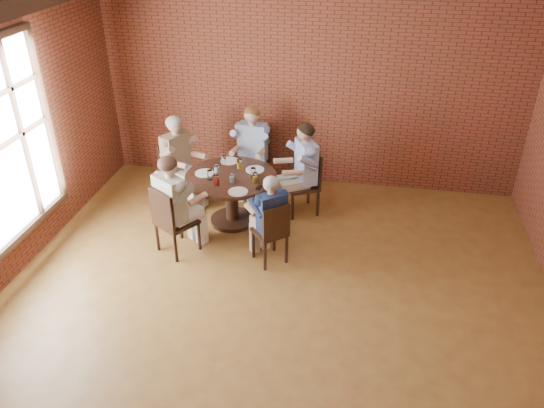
% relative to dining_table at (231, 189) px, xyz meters
% --- Properties ---
extents(floor, '(7.00, 7.00, 0.00)m').
position_rel_dining_table_xyz_m(floor, '(0.90, -1.99, -0.53)').
color(floor, olive).
rests_on(floor, ground).
extents(wall_back, '(7.00, 0.00, 7.00)m').
position_rel_dining_table_xyz_m(wall_back, '(0.90, 1.51, 1.17)').
color(wall_back, brown).
rests_on(wall_back, ground).
extents(dining_table, '(1.28, 1.28, 0.75)m').
position_rel_dining_table_xyz_m(dining_table, '(0.00, 0.00, 0.00)').
color(dining_table, black).
rests_on(dining_table, floor).
extents(chair_a, '(0.61, 0.61, 0.97)m').
position_rel_dining_table_xyz_m(chair_a, '(1.01, 0.51, -0.01)').
color(chair_a, black).
rests_on(chair_a, floor).
extents(diner_a, '(0.87, 0.81, 1.39)m').
position_rel_dining_table_xyz_m(diner_a, '(0.93, 0.47, 0.16)').
color(diner_a, '#455CB3').
rests_on(diner_a, floor).
extents(chair_b, '(0.50, 0.50, 0.97)m').
position_rel_dining_table_xyz_m(chair_b, '(0.10, 1.05, -0.01)').
color(chair_b, black).
rests_on(chair_b, floor).
extents(diner_b, '(0.63, 0.74, 1.39)m').
position_rel_dining_table_xyz_m(diner_b, '(0.09, 0.96, 0.17)').
color(diner_b, '#8490A8').
rests_on(diner_b, floor).
extents(chair_c, '(0.60, 0.60, 0.96)m').
position_rel_dining_table_xyz_m(chair_c, '(-0.98, 0.47, -0.01)').
color(chair_c, black).
rests_on(chair_c, floor).
extents(diner_c, '(0.86, 0.80, 1.38)m').
position_rel_dining_table_xyz_m(diner_c, '(-0.89, 0.43, 0.16)').
color(diner_c, brown).
rests_on(diner_c, floor).
extents(chair_d, '(0.62, 0.62, 0.96)m').
position_rel_dining_table_xyz_m(chair_d, '(-0.58, -0.89, -0.01)').
color(chair_d, black).
rests_on(chair_d, floor).
extents(diner_d, '(0.84, 0.88, 1.38)m').
position_rel_dining_table_xyz_m(diner_d, '(-0.53, -0.82, 0.16)').
color(diner_d, '#B5A08E').
rests_on(diner_d, floor).
extents(chair_e, '(0.53, 0.53, 0.88)m').
position_rel_dining_table_xyz_m(chair_e, '(0.75, -0.88, -0.05)').
color(chair_e, black).
rests_on(chair_e, floor).
extents(diner_e, '(0.72, 0.74, 1.23)m').
position_rel_dining_table_xyz_m(diner_e, '(0.70, -0.83, 0.08)').
color(diner_e, '#172343').
rests_on(diner_e, floor).
extents(plate_a, '(0.26, 0.26, 0.01)m').
position_rel_dining_table_xyz_m(plate_a, '(0.29, 0.22, 0.23)').
color(plate_a, white).
rests_on(plate_a, dining_table).
extents(plate_b, '(0.26, 0.26, 0.01)m').
position_rel_dining_table_xyz_m(plate_b, '(-0.13, 0.44, 0.23)').
color(plate_b, white).
rests_on(plate_b, dining_table).
extents(plate_c, '(0.26, 0.26, 0.01)m').
position_rel_dining_table_xyz_m(plate_c, '(-0.38, -0.01, 0.23)').
color(plate_c, white).
rests_on(plate_c, dining_table).
extents(plate_d, '(0.26, 0.26, 0.01)m').
position_rel_dining_table_xyz_m(plate_d, '(0.21, -0.45, 0.23)').
color(plate_d, white).
rests_on(plate_d, dining_table).
extents(glass_a, '(0.07, 0.07, 0.14)m').
position_rel_dining_table_xyz_m(glass_a, '(0.32, 0.01, 0.29)').
color(glass_a, white).
rests_on(glass_a, dining_table).
extents(glass_b, '(0.07, 0.07, 0.14)m').
position_rel_dining_table_xyz_m(glass_b, '(0.07, 0.24, 0.29)').
color(glass_b, white).
rests_on(glass_b, dining_table).
extents(glass_c, '(0.07, 0.07, 0.14)m').
position_rel_dining_table_xyz_m(glass_c, '(-0.19, 0.34, 0.29)').
color(glass_c, white).
rests_on(glass_c, dining_table).
extents(glass_d, '(0.07, 0.07, 0.14)m').
position_rel_dining_table_xyz_m(glass_d, '(-0.21, 0.04, 0.29)').
color(glass_d, white).
rests_on(glass_d, dining_table).
extents(glass_e, '(0.07, 0.07, 0.14)m').
position_rel_dining_table_xyz_m(glass_e, '(-0.25, -0.17, 0.29)').
color(glass_e, white).
rests_on(glass_e, dining_table).
extents(glass_f, '(0.07, 0.07, 0.14)m').
position_rel_dining_table_xyz_m(glass_f, '(-0.12, -0.30, 0.29)').
color(glass_f, white).
rests_on(glass_f, dining_table).
extents(glass_g, '(0.07, 0.07, 0.14)m').
position_rel_dining_table_xyz_m(glass_g, '(0.07, -0.19, 0.29)').
color(glass_g, white).
rests_on(glass_g, dining_table).
extents(glass_h, '(0.07, 0.07, 0.14)m').
position_rel_dining_table_xyz_m(glass_h, '(0.37, -0.13, 0.29)').
color(glass_h, white).
rests_on(glass_h, dining_table).
extents(smartphone, '(0.08, 0.14, 0.01)m').
position_rel_dining_table_xyz_m(smartphone, '(0.46, -0.28, 0.23)').
color(smartphone, black).
rests_on(smartphone, dining_table).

